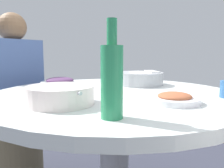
% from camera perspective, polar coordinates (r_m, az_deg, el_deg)
% --- Properties ---
extents(round_dining_table, '(1.20, 1.20, 0.76)m').
position_cam_1_polar(round_dining_table, '(1.13, 0.63, -8.36)').
color(round_dining_table, '#99999E').
rests_on(round_dining_table, ground).
extents(rice_bowl, '(0.28, 0.28, 0.08)m').
position_cam_1_polar(rice_bowl, '(1.38, 7.03, 1.45)').
color(rice_bowl, '#B2B5BA').
rests_on(rice_bowl, round_dining_table).
extents(soup_bowl, '(0.25, 0.25, 0.07)m').
position_cam_1_polar(soup_bowl, '(0.86, -12.91, -2.90)').
color(soup_bowl, white).
rests_on(soup_bowl, round_dining_table).
extents(dish_eggplant, '(0.23, 0.23, 0.05)m').
position_cam_1_polar(dish_eggplant, '(1.41, -13.03, 0.58)').
color(dish_eggplant, white).
rests_on(dish_eggplant, round_dining_table).
extents(dish_stirfry, '(0.19, 0.19, 0.04)m').
position_cam_1_polar(dish_stirfry, '(0.90, 15.54, -3.57)').
color(dish_stirfry, white).
rests_on(dish_stirfry, round_dining_table).
extents(green_bottle, '(0.07, 0.07, 0.29)m').
position_cam_1_polar(green_bottle, '(0.65, -0.03, 1.24)').
color(green_bottle, '#278654').
rests_on(green_bottle, round_dining_table).
extents(tea_cup_far, '(0.07, 0.07, 0.05)m').
position_cam_1_polar(tea_cup_far, '(1.60, -0.10, 1.88)').
color(tea_cup_far, '#C34D3D').
rests_on(tea_cup_far, round_dining_table).
extents(stool_for_diner_right, '(0.33, 0.33, 0.46)m').
position_cam_1_polar(stool_for_diner_right, '(1.85, -22.35, -15.76)').
color(stool_for_diner_right, brown).
rests_on(stool_for_diner_right, ground).
extents(diner_right, '(0.39, 0.41, 0.76)m').
position_cam_1_polar(diner_right, '(1.71, -23.29, 1.44)').
color(diner_right, '#2D333D').
rests_on(diner_right, stool_for_diner_right).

